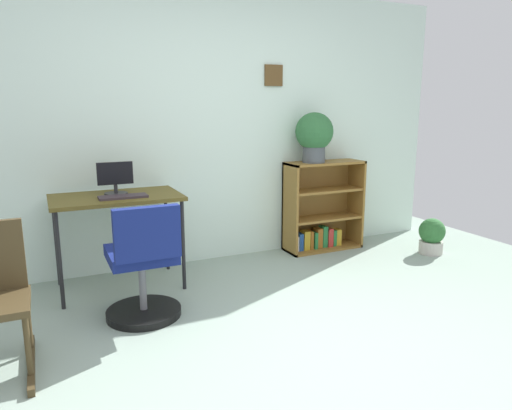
% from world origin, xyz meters
% --- Properties ---
extents(ground_plane, '(6.24, 6.24, 0.00)m').
position_xyz_m(ground_plane, '(0.00, 0.00, 0.00)').
color(ground_plane, '#8CA093').
extents(wall_back, '(5.20, 0.12, 2.50)m').
position_xyz_m(wall_back, '(0.00, 2.15, 1.25)').
color(wall_back, silver).
rests_on(wall_back, ground_plane).
extents(desk, '(0.99, 0.60, 0.76)m').
position_xyz_m(desk, '(-0.83, 1.72, 0.70)').
color(desk, brown).
rests_on(desk, ground_plane).
extents(monitor, '(0.28, 0.18, 0.26)m').
position_xyz_m(monitor, '(-0.82, 1.78, 0.89)').
color(monitor, '#262628').
rests_on(monitor, desk).
extents(keyboard, '(0.36, 0.14, 0.02)m').
position_xyz_m(keyboard, '(-0.79, 1.60, 0.77)').
color(keyboard, '#372D32').
rests_on(keyboard, desk).
extents(office_chair, '(0.52, 0.55, 0.83)m').
position_xyz_m(office_chair, '(-0.77, 1.04, 0.36)').
color(office_chair, black).
rests_on(office_chair, ground_plane).
extents(bookshelf_low, '(0.80, 0.30, 0.90)m').
position_xyz_m(bookshelf_low, '(1.23, 1.96, 0.40)').
color(bookshelf_low, olive).
rests_on(bookshelf_low, ground_plane).
extents(potted_plant_on_shelf, '(0.37, 0.37, 0.49)m').
position_xyz_m(potted_plant_on_shelf, '(1.09, 1.90, 1.18)').
color(potted_plant_on_shelf, '#474C51').
rests_on(potted_plant_on_shelf, bookshelf_low).
extents(potted_plant_floor, '(0.26, 0.26, 0.36)m').
position_xyz_m(potted_plant_floor, '(2.13, 1.33, 0.18)').
color(potted_plant_floor, '#B7B2A8').
rests_on(potted_plant_floor, ground_plane).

